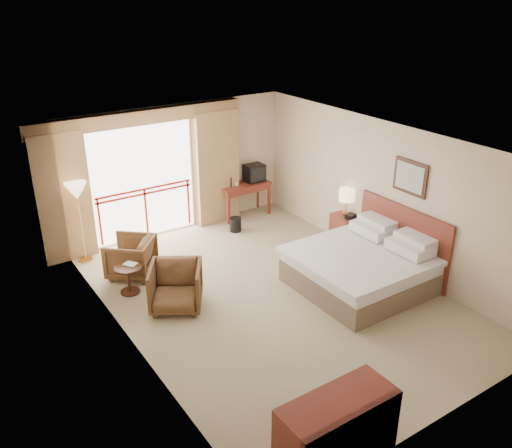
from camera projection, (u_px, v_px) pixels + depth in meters
floor at (272, 296)px, 9.31m from camera, size 7.00×7.00×0.00m
ceiling at (274, 143)px, 8.22m from camera, size 7.00×7.00×0.00m
wall_back at (178, 168)px, 11.43m from camera, size 5.00×0.00×5.00m
wall_front at (452, 329)px, 6.10m from camera, size 5.00×0.00×5.00m
wall_left at (126, 265)px, 7.50m from camera, size 0.00×7.00×7.00m
wall_right at (383, 194)px, 10.03m from camera, size 0.00×7.00×7.00m
balcony_door at (143, 182)px, 11.07m from camera, size 2.40×0.00×2.40m
balcony_railing at (145, 200)px, 11.21m from camera, size 2.09×0.03×1.02m
curtain_left at (63, 198)px, 10.12m from camera, size 1.00×0.26×2.50m
curtain_right at (216, 168)px, 11.79m from camera, size 1.00×0.26×2.50m
valance at (139, 118)px, 10.45m from camera, size 4.40×0.22×0.28m
hvac_vent at (230, 114)px, 11.66m from camera, size 0.50×0.04×0.50m
bed at (362, 267)px, 9.46m from camera, size 2.13×2.06×0.97m
headboard at (402, 240)px, 9.84m from camera, size 0.06×2.10×1.30m
framed_art at (410, 177)px, 9.36m from camera, size 0.04×0.72×0.60m
nightstand at (346, 230)px, 11.01m from camera, size 0.49×0.57×0.65m
table_lamp at (347, 195)px, 10.74m from camera, size 0.30×0.30×0.53m
phone at (350, 216)px, 10.72m from camera, size 0.23×0.20×0.09m
desk at (242, 190)px, 12.35m from camera, size 1.19×0.58×0.78m
tv at (254, 173)px, 12.31m from camera, size 0.44×0.35×0.40m
coffee_maker at (230, 182)px, 12.02m from camera, size 0.12×0.12×0.23m
cup at (237, 184)px, 12.08m from camera, size 0.07×0.07×0.09m
wastebasket at (235, 224)px, 11.69m from camera, size 0.31×0.31×0.31m
armchair_far at (133, 275)px, 9.99m from camera, size 1.12×1.11×0.73m
armchair_near at (177, 307)px, 8.99m from camera, size 1.14×1.15×0.77m
side_table at (129, 275)px, 9.27m from camera, size 0.46×0.46×0.50m
book at (128, 267)px, 9.21m from camera, size 0.26×0.27×0.02m
floor_lamp at (77, 194)px, 9.95m from camera, size 0.41×0.41×1.59m
dresser at (337, 433)px, 5.88m from camera, size 1.34×0.57×0.89m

